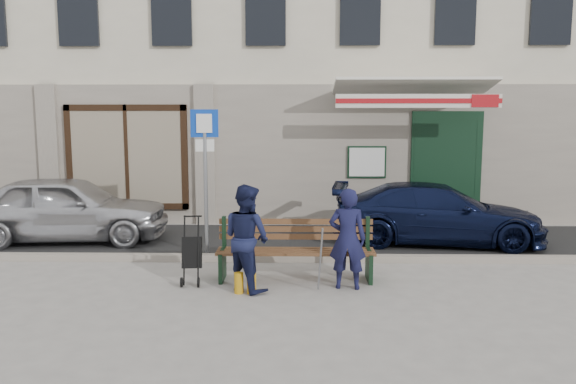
{
  "coord_description": "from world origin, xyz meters",
  "views": [
    {
      "loc": [
        0.74,
        -7.93,
        2.5
      ],
      "look_at": [
        0.56,
        1.6,
        1.2
      ],
      "focal_mm": 35.0,
      "sensor_mm": 36.0,
      "label": 1
    }
  ],
  "objects_px": {
    "car_silver": "(67,208)",
    "parking_sign": "(205,159)",
    "bench": "(293,251)",
    "stroller": "(192,254)",
    "woman": "(247,238)",
    "car_navy": "(437,213)",
    "man": "(347,239)"
  },
  "relations": [
    {
      "from": "car_silver",
      "to": "parking_sign",
      "type": "height_order",
      "value": "parking_sign"
    },
    {
      "from": "bench",
      "to": "stroller",
      "type": "relative_size",
      "value": 2.38
    },
    {
      "from": "car_silver",
      "to": "parking_sign",
      "type": "bearing_deg",
      "value": -114.65
    },
    {
      "from": "woman",
      "to": "stroller",
      "type": "xyz_separation_m",
      "value": [
        -0.85,
        0.3,
        -0.32
      ]
    },
    {
      "from": "car_navy",
      "to": "woman",
      "type": "xyz_separation_m",
      "value": [
        -3.47,
        -3.07,
        0.18
      ]
    },
    {
      "from": "man",
      "to": "stroller",
      "type": "bearing_deg",
      "value": 1.39
    },
    {
      "from": "car_silver",
      "to": "parking_sign",
      "type": "relative_size",
      "value": 1.51
    },
    {
      "from": "car_silver",
      "to": "bench",
      "type": "distance_m",
      "value": 5.22
    },
    {
      "from": "car_navy",
      "to": "woman",
      "type": "relative_size",
      "value": 2.65
    },
    {
      "from": "parking_sign",
      "to": "car_silver",
      "type": "bearing_deg",
      "value": 152.26
    },
    {
      "from": "car_navy",
      "to": "woman",
      "type": "distance_m",
      "value": 4.63
    },
    {
      "from": "car_silver",
      "to": "man",
      "type": "relative_size",
      "value": 2.68
    },
    {
      "from": "parking_sign",
      "to": "stroller",
      "type": "distance_m",
      "value": 2.14
    },
    {
      "from": "stroller",
      "to": "woman",
      "type": "bearing_deg",
      "value": -24.34
    },
    {
      "from": "parking_sign",
      "to": "man",
      "type": "relative_size",
      "value": 1.77
    },
    {
      "from": "bench",
      "to": "parking_sign",
      "type": "bearing_deg",
      "value": 136.07
    },
    {
      "from": "woman",
      "to": "stroller",
      "type": "distance_m",
      "value": 0.96
    },
    {
      "from": "car_navy",
      "to": "parking_sign",
      "type": "relative_size",
      "value": 1.56
    },
    {
      "from": "car_navy",
      "to": "parking_sign",
      "type": "xyz_separation_m",
      "value": [
        -4.37,
        -1.07,
        1.15
      ]
    },
    {
      "from": "parking_sign",
      "to": "bench",
      "type": "bearing_deg",
      "value": -51.72
    },
    {
      "from": "car_silver",
      "to": "bench",
      "type": "relative_size",
      "value": 1.65
    },
    {
      "from": "man",
      "to": "car_silver",
      "type": "bearing_deg",
      "value": -22.94
    },
    {
      "from": "man",
      "to": "stroller",
      "type": "distance_m",
      "value": 2.33
    },
    {
      "from": "car_navy",
      "to": "bench",
      "type": "xyz_separation_m",
      "value": [
        -2.81,
        -2.57,
        -0.13
      ]
    },
    {
      "from": "car_silver",
      "to": "man",
      "type": "distance_m",
      "value": 6.11
    },
    {
      "from": "car_silver",
      "to": "man",
      "type": "xyz_separation_m",
      "value": [
        5.33,
        -2.99,
        0.06
      ]
    },
    {
      "from": "bench",
      "to": "car_silver",
      "type": "bearing_deg",
      "value": 150.31
    },
    {
      "from": "parking_sign",
      "to": "woman",
      "type": "distance_m",
      "value": 2.41
    },
    {
      "from": "parking_sign",
      "to": "bench",
      "type": "height_order",
      "value": "parking_sign"
    },
    {
      "from": "man",
      "to": "stroller",
      "type": "relative_size",
      "value": 1.46
    },
    {
      "from": "parking_sign",
      "to": "woman",
      "type": "bearing_deg",
      "value": -73.42
    },
    {
      "from": "car_navy",
      "to": "bench",
      "type": "height_order",
      "value": "car_navy"
    }
  ]
}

